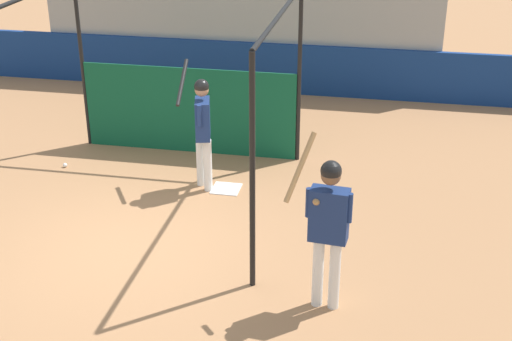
{
  "coord_description": "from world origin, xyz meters",
  "views": [
    {
      "loc": [
        3.33,
        -7.91,
        4.99
      ],
      "look_at": [
        1.68,
        0.56,
        1.03
      ],
      "focal_mm": 50.0,
      "sensor_mm": 36.0,
      "label": 1
    }
  ],
  "objects": [
    {
      "name": "outfield_wall",
      "position": [
        0.0,
        6.91,
        0.55
      ],
      "size": [
        24.0,
        0.12,
        1.09
      ],
      "color": "navy",
      "rests_on": "ground"
    },
    {
      "name": "baseball",
      "position": [
        -1.96,
        2.27,
        0.04
      ],
      "size": [
        0.07,
        0.07,
        0.07
      ],
      "color": "white",
      "rests_on": "ground"
    },
    {
      "name": "batting_cage",
      "position": [
        -0.05,
        2.71,
        1.29
      ],
      "size": [
        3.9,
        4.02,
        3.0
      ],
      "color": "black",
      "rests_on": "ground"
    },
    {
      "name": "ground_plane",
      "position": [
        0.0,
        0.0,
        0.0
      ],
      "size": [
        60.0,
        60.0,
        0.0
      ],
      "primitive_type": "plane",
      "color": "#A8754C"
    },
    {
      "name": "bleacher_section",
      "position": [
        0.0,
        8.17,
        1.18
      ],
      "size": [
        8.7,
        2.4,
        2.37
      ],
      "color": "#9E9E99",
      "rests_on": "ground"
    },
    {
      "name": "player_waiting",
      "position": [
        2.78,
        -0.86,
        1.15
      ],
      "size": [
        0.77,
        0.48,
        2.12
      ],
      "rotation": [
        0.0,
        0.0,
        3.05
      ],
      "color": "white",
      "rests_on": "ground"
    },
    {
      "name": "home_plate",
      "position": [
        0.92,
        1.97,
        0.01
      ],
      "size": [
        0.44,
        0.44,
        0.02
      ],
      "color": "white",
      "rests_on": "ground"
    },
    {
      "name": "player_batter",
      "position": [
        0.56,
        1.98,
        1.09
      ],
      "size": [
        0.57,
        0.84,
        1.95
      ],
      "rotation": [
        0.0,
        0.0,
        1.81
      ],
      "color": "white",
      "rests_on": "ground"
    }
  ]
}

